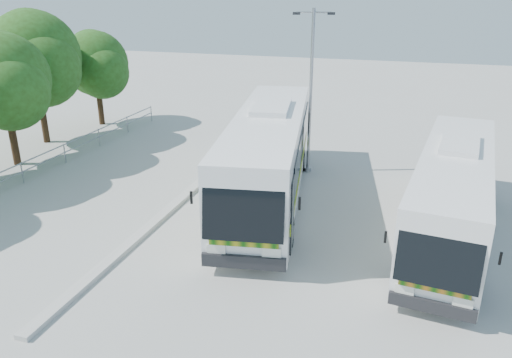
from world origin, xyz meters
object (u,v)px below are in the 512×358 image
(tree_far_c, at_px, (4,80))
(tree_far_e, at_px, (96,64))
(tree_far_d, at_px, (35,57))
(coach_main, at_px, (268,154))
(coach_adjacent, at_px, (452,192))
(lamppost, at_px, (311,86))

(tree_far_c, bearing_deg, tree_far_e, 93.54)
(tree_far_d, xyz_separation_m, coach_main, (14.39, -4.09, -2.85))
(tree_far_e, relative_size, coach_main, 0.45)
(tree_far_d, height_order, coach_main, tree_far_d)
(tree_far_c, relative_size, tree_far_e, 1.10)
(tree_far_c, relative_size, coach_main, 0.49)
(coach_adjacent, bearing_deg, tree_far_e, 160.88)
(tree_far_c, bearing_deg, coach_adjacent, -5.03)
(tree_far_c, distance_m, tree_far_d, 3.93)
(coach_adjacent, bearing_deg, lamppost, 146.54)
(tree_far_e, height_order, coach_adjacent, tree_far_e)
(tree_far_e, xyz_separation_m, coach_main, (13.71, -8.59, -1.92))
(coach_adjacent, distance_m, lamppost, 8.39)
(tree_far_c, distance_m, coach_main, 13.41)
(tree_far_c, relative_size, tree_far_d, 0.88)
(tree_far_e, bearing_deg, coach_main, -32.08)
(tree_far_d, distance_m, tree_far_e, 4.65)
(coach_adjacent, xyz_separation_m, lamppost, (-6.14, 5.15, 2.46))
(lamppost, bearing_deg, tree_far_d, 164.92)
(tree_far_e, height_order, coach_main, tree_far_e)
(coach_main, height_order, lamppost, lamppost)
(tree_far_c, xyz_separation_m, tree_far_d, (-1.19, 3.70, 0.56))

